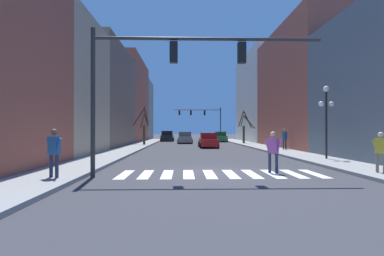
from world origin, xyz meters
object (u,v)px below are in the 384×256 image
at_px(car_parked_right_near, 220,137).
at_px(pedestrian_waiting_at_curb, 54,149).
at_px(car_driving_away_lane, 185,138).
at_px(car_parked_right_mid, 208,141).
at_px(pedestrian_on_left_sidewalk, 381,149).
at_px(street_tree_right_mid, 245,128).
at_px(traffic_signal_near, 166,66).
at_px(street_tree_left_mid, 144,127).
at_px(car_parked_left_mid, 167,136).
at_px(pedestrian_crossing_street, 273,148).
at_px(pedestrian_on_right_sidewalk, 285,137).
at_px(street_lamp_right_corner, 326,107).
at_px(traffic_signal_far, 203,116).

xyz_separation_m(car_parked_right_near, pedestrian_waiting_at_curb, (-10.60, -36.15, 0.45)).
distance_m(car_driving_away_lane, car_parked_right_near, 7.50).
height_order(car_parked_right_mid, pedestrian_on_left_sidewalk, pedestrian_on_left_sidewalk).
bearing_deg(street_tree_right_mid, traffic_signal_near, -107.89).
bearing_deg(pedestrian_waiting_at_curb, street_tree_left_mid, 118.92).
height_order(traffic_signal_near, car_parked_right_mid, traffic_signal_near).
height_order(car_parked_left_mid, pedestrian_crossing_street, pedestrian_crossing_street).
xyz_separation_m(car_driving_away_lane, car_parked_left_mid, (-2.90, 7.75, 0.04)).
height_order(traffic_signal_near, car_driving_away_lane, traffic_signal_near).
bearing_deg(pedestrian_crossing_street, street_tree_right_mid, -61.21).
height_order(car_parked_left_mid, pedestrian_waiting_at_curb, pedestrian_waiting_at_curb).
relative_size(pedestrian_on_right_sidewalk, street_tree_left_mid, 0.40).
relative_size(car_parked_right_near, pedestrian_on_right_sidewalk, 2.37).
distance_m(car_parked_right_near, pedestrian_waiting_at_curb, 37.68).
bearing_deg(street_lamp_right_corner, street_tree_right_mid, 91.11).
bearing_deg(traffic_signal_near, pedestrian_on_right_sidewalk, 55.97).
height_order(pedestrian_on_right_sidewalk, street_tree_left_mid, street_tree_left_mid).
distance_m(pedestrian_crossing_street, pedestrian_on_left_sidewalk, 4.22).
xyz_separation_m(car_parked_left_mid, pedestrian_on_right_sidewalk, (11.69, -23.55, 0.43)).
xyz_separation_m(traffic_signal_far, car_parked_right_near, (2.32, -6.39, -3.69)).
relative_size(traffic_signal_far, pedestrian_waiting_at_curb, 4.68).
distance_m(car_parked_right_mid, pedestrian_on_right_sidewalk, 8.45).
bearing_deg(car_parked_right_mid, street_tree_right_mid, -35.73).
height_order(car_driving_away_lane, street_tree_right_mid, street_tree_right_mid).
xyz_separation_m(car_parked_right_near, car_parked_left_mid, (-8.51, 2.79, 0.05)).
xyz_separation_m(traffic_signal_far, pedestrian_crossing_street, (0.36, -40.66, -3.37)).
height_order(car_driving_away_lane, car_parked_right_mid, car_driving_away_lane).
bearing_deg(traffic_signal_far, street_tree_right_mid, -71.39).
bearing_deg(pedestrian_waiting_at_curb, street_lamp_right_corner, 55.65).
height_order(car_parked_right_near, pedestrian_crossing_street, pedestrian_crossing_street).
distance_m(car_parked_right_mid, street_tree_right_mid, 9.63).
bearing_deg(traffic_signal_near, street_lamp_right_corner, 31.99).
bearing_deg(car_parked_left_mid, pedestrian_on_right_sidewalk, -153.59).
distance_m(car_parked_right_mid, pedestrian_waiting_at_curb, 22.19).
bearing_deg(street_lamp_right_corner, pedestrian_crossing_street, -134.07).
bearing_deg(traffic_signal_near, street_tree_left_mid, 99.45).
distance_m(car_parked_right_near, pedestrian_on_right_sidewalk, 21.01).
bearing_deg(car_driving_away_lane, street_tree_left_mid, -41.56).
distance_m(pedestrian_crossing_street, street_tree_right_mid, 27.13).
height_order(car_driving_away_lane, pedestrian_on_left_sidewalk, pedestrian_on_left_sidewalk).
relative_size(car_driving_away_lane, pedestrian_on_right_sidewalk, 2.67).
relative_size(traffic_signal_near, pedestrian_crossing_street, 5.08).
height_order(car_parked_right_near, car_parked_right_mid, car_parked_right_near).
height_order(pedestrian_crossing_street, pedestrian_waiting_at_curb, pedestrian_waiting_at_curb).
height_order(pedestrian_crossing_street, street_tree_right_mid, street_tree_right_mid).
distance_m(car_driving_away_lane, street_tree_left_mid, 7.76).
height_order(car_parked_right_mid, pedestrian_on_right_sidewalk, pedestrian_on_right_sidewalk).
xyz_separation_m(pedestrian_crossing_street, pedestrian_on_left_sidewalk, (4.08, -1.06, 0.05)).
bearing_deg(car_parked_left_mid, car_driving_away_lane, -159.51).
bearing_deg(street_tree_right_mid, traffic_signal_far, 108.61).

